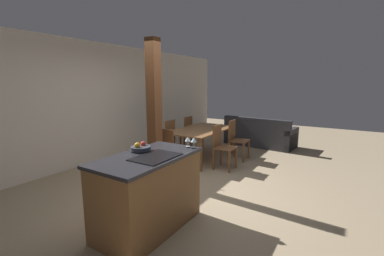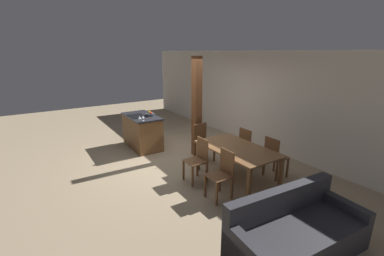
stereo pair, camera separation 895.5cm
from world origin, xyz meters
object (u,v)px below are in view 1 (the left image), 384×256
at_px(wine_glass_near, 194,140).
at_px(dining_chair_far_left, 166,138).
at_px(couch, 259,136).
at_px(dining_table, 201,133).
at_px(dining_chair_near_left, 222,146).
at_px(dining_chair_near_right, 236,139).
at_px(dining_chair_far_right, 185,133).
at_px(fruit_bowl, 141,148).
at_px(dining_chair_head_end, 169,150).
at_px(wine_glass_middle, 188,139).
at_px(timber_post, 154,112).
at_px(kitchen_island, 148,192).

xyz_separation_m(wine_glass_near, dining_chair_far_left, (1.94, 1.95, -0.56)).
bearing_deg(couch, dining_table, 74.30).
xyz_separation_m(dining_chair_near_left, dining_chair_far_left, (0.00, 1.46, 0.00)).
distance_m(dining_chair_near_right, dining_chair_far_right, 1.46).
bearing_deg(dining_chair_far_left, fruit_bowl, 30.90).
bearing_deg(dining_chair_head_end, wine_glass_middle, 136.19).
bearing_deg(dining_chair_near_left, dining_table, 61.66).
bearing_deg(dining_chair_near_right, dining_table, 118.34).
relative_size(dining_chair_near_right, dining_chair_far_right, 1.00).
distance_m(dining_chair_near_right, timber_post, 2.30).
xyz_separation_m(kitchen_island, dining_chair_near_right, (3.33, 0.20, 0.02)).
bearing_deg(dining_chair_near_right, fruit_bowl, 179.71).
height_order(dining_chair_near_right, dining_chair_head_end, same).
height_order(wine_glass_middle, dining_table, wine_glass_middle).
distance_m(dining_table, dining_chair_far_left, 0.84).
bearing_deg(kitchen_island, dining_chair_near_right, 3.41).
bearing_deg(dining_chair_head_end, wine_glass_near, 138.50).
bearing_deg(wine_glass_middle, wine_glass_near, -90.00).
bearing_deg(fruit_bowl, couch, -0.78).
xyz_separation_m(dining_table, couch, (2.04, -0.78, -0.35)).
height_order(kitchen_island, wine_glass_near, wine_glass_near).
height_order(fruit_bowl, dining_table, fruit_bowl).
height_order(wine_glass_middle, dining_chair_near_right, wine_glass_middle).
distance_m(fruit_bowl, dining_table, 2.92).
height_order(dining_chair_near_left, dining_chair_far_right, same).
bearing_deg(dining_table, wine_glass_middle, -154.21).
relative_size(dining_chair_head_end, timber_post, 0.36).
bearing_deg(wine_glass_middle, dining_table, 25.79).
xyz_separation_m(wine_glass_near, dining_chair_far_right, (2.73, 1.95, -0.56)).
bearing_deg(dining_chair_far_right, couch, 137.34).
bearing_deg(wine_glass_middle, dining_chair_far_left, 43.82).
bearing_deg(couch, wine_glass_near, 101.03).
relative_size(dining_chair_near_right, dining_chair_head_end, 1.00).
relative_size(wine_glass_middle, dining_table, 0.08).
bearing_deg(dining_chair_near_right, dining_chair_far_right, 90.00).
bearing_deg(timber_post, couch, -12.94).
distance_m(dining_chair_near_left, timber_post, 1.65).
bearing_deg(wine_glass_middle, fruit_bowl, 139.55).
xyz_separation_m(wine_glass_middle, dining_chair_far_left, (1.94, 1.86, -0.56)).
distance_m(kitchen_island, dining_chair_far_right, 3.72).
bearing_deg(wine_glass_near, dining_chair_head_end, 48.50).
height_order(dining_chair_near_right, dining_chair_far_right, same).
bearing_deg(dining_chair_near_left, dining_chair_far_left, 90.00).
bearing_deg(dining_table, dining_chair_far_left, 118.34).
bearing_deg(timber_post, fruit_bowl, -147.26).
distance_m(wine_glass_middle, timber_post, 1.41).
xyz_separation_m(kitchen_island, couch, (4.97, 0.15, -0.19)).
distance_m(wine_glass_near, dining_chair_far_left, 2.81).
xyz_separation_m(dining_chair_near_left, dining_chair_head_end, (-0.86, 0.73, 0.00)).
relative_size(dining_chair_near_right, couch, 0.46).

